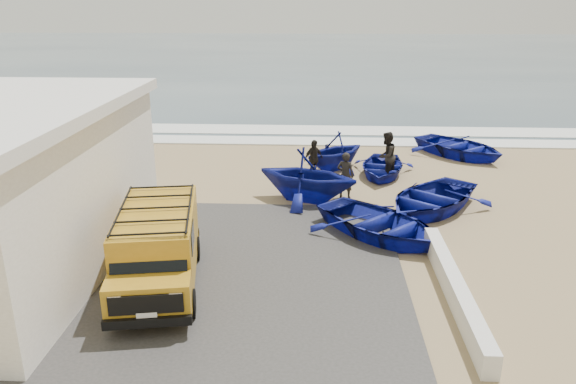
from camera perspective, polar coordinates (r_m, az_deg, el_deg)
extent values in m
plane|color=#9F855C|center=(16.30, -3.38, -5.08)|extent=(160.00, 160.00, 0.00)
cube|color=#423F3C|center=(14.88, -11.98, -7.88)|extent=(12.00, 10.00, 0.05)
cube|color=#385166|center=(71.11, 1.62, 13.73)|extent=(180.00, 88.00, 0.01)
cube|color=white|center=(27.64, -0.70, 5.21)|extent=(180.00, 1.60, 0.06)
cube|color=white|center=(30.07, -0.39, 6.34)|extent=(180.00, 2.20, 0.04)
cube|color=black|center=(15.75, -16.74, 3.31)|extent=(0.08, 0.70, 0.90)
cube|color=silver|center=(13.79, 16.56, -9.39)|extent=(0.35, 6.00, 0.55)
cube|color=#BA861B|center=(14.12, -13.05, -4.70)|extent=(2.35, 3.87, 1.53)
cube|color=#BA861B|center=(12.29, -13.96, -10.37)|extent=(1.88, 1.12, 0.84)
cube|color=black|center=(12.33, -14.00, -6.36)|extent=(1.65, 0.58, 0.67)
cube|color=black|center=(11.86, -14.24, -11.01)|extent=(1.49, 0.33, 0.42)
cube|color=black|center=(12.04, -14.10, -12.72)|extent=(1.80, 0.43, 0.20)
cube|color=black|center=(13.76, -13.33, -1.57)|extent=(2.21, 3.58, 0.06)
cylinder|color=black|center=(12.94, -17.32, -11.21)|extent=(0.31, 0.68, 0.65)
cylinder|color=black|center=(15.46, -15.52, -5.86)|extent=(0.31, 0.68, 0.65)
cylinder|color=black|center=(12.73, -9.86, -11.11)|extent=(0.31, 0.68, 0.65)
cylinder|color=black|center=(15.28, -9.37, -5.69)|extent=(0.31, 0.68, 0.65)
imported|color=navy|center=(16.65, 9.32, -3.14)|extent=(5.11, 5.16, 0.88)
imported|color=navy|center=(19.03, 14.28, -0.60)|extent=(5.10, 5.28, 0.89)
imported|color=navy|center=(19.27, 1.96, 1.76)|extent=(4.37, 4.08, 1.85)
imported|color=navy|center=(22.47, 9.50, 2.52)|extent=(3.03, 3.81, 0.71)
imported|color=navy|center=(23.00, 4.79, 4.20)|extent=(3.88, 3.86, 1.55)
imported|color=navy|center=(26.03, 17.03, 4.43)|extent=(5.09, 5.26, 0.89)
imported|color=black|center=(19.65, 5.85, 1.71)|extent=(0.69, 0.55, 1.65)
imported|color=black|center=(21.88, 9.95, 3.63)|extent=(1.10, 1.15, 1.87)
imported|color=black|center=(21.82, 2.61, 3.37)|extent=(0.93, 0.84, 1.52)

